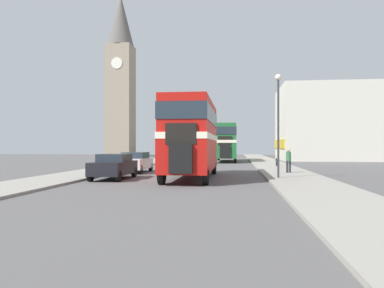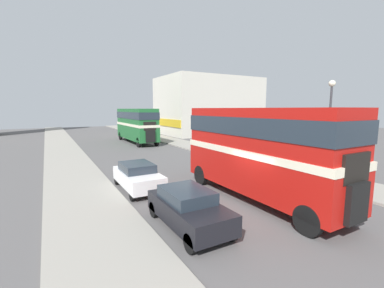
{
  "view_description": "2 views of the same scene",
  "coord_description": "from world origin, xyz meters",
  "px_view_note": "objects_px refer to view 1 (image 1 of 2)",
  "views": [
    {
      "loc": [
        3.27,
        -21.01,
        1.92
      ],
      "look_at": [
        0.72,
        0.85,
        2.03
      ],
      "focal_mm": 35.0,
      "sensor_mm": 36.0,
      "label": 1
    },
    {
      "loc": [
        -8.1,
        -8.17,
        4.43
      ],
      "look_at": [
        0.72,
        7.36,
        1.97
      ],
      "focal_mm": 24.0,
      "sensor_mm": 36.0,
      "label": 2
    }
  ],
  "objects_px": {
    "car_parked_near": "(114,166)",
    "bicycle_on_pavement": "(277,162)",
    "car_parked_mid": "(135,162)",
    "bus_distant": "(226,140)",
    "double_decker_bus": "(192,133)",
    "pedestrian_walking": "(288,159)",
    "church_tower": "(121,74)",
    "street_lamp": "(278,110)"
  },
  "relations": [
    {
      "from": "car_parked_mid",
      "to": "street_lamp",
      "type": "distance_m",
      "value": 11.15
    },
    {
      "from": "pedestrian_walking",
      "to": "car_parked_near",
      "type": "bearing_deg",
      "value": -155.07
    },
    {
      "from": "car_parked_mid",
      "to": "pedestrian_walking",
      "type": "xyz_separation_m",
      "value": [
        10.73,
        -0.48,
        0.27
      ]
    },
    {
      "from": "double_decker_bus",
      "to": "bus_distant",
      "type": "relative_size",
      "value": 0.89
    },
    {
      "from": "bicycle_on_pavement",
      "to": "pedestrian_walking",
      "type": "bearing_deg",
      "value": -90.33
    },
    {
      "from": "car_parked_near",
      "to": "double_decker_bus",
      "type": "bearing_deg",
      "value": 12.34
    },
    {
      "from": "car_parked_near",
      "to": "bicycle_on_pavement",
      "type": "distance_m",
      "value": 16.2
    },
    {
      "from": "car_parked_mid",
      "to": "car_parked_near",
      "type": "bearing_deg",
      "value": -87.7
    },
    {
      "from": "car_parked_near",
      "to": "car_parked_mid",
      "type": "relative_size",
      "value": 0.99
    },
    {
      "from": "bus_distant",
      "to": "car_parked_near",
      "type": "bearing_deg",
      "value": -103.25
    },
    {
      "from": "bus_distant",
      "to": "bicycle_on_pavement",
      "type": "relative_size",
      "value": 5.94
    },
    {
      "from": "car_parked_mid",
      "to": "street_lamp",
      "type": "height_order",
      "value": "street_lamp"
    },
    {
      "from": "pedestrian_walking",
      "to": "street_lamp",
      "type": "distance_m",
      "value": 5.27
    },
    {
      "from": "bus_distant",
      "to": "car_parked_mid",
      "type": "relative_size",
      "value": 2.59
    },
    {
      "from": "bicycle_on_pavement",
      "to": "street_lamp",
      "type": "bearing_deg",
      "value": -95.83
    },
    {
      "from": "bus_distant",
      "to": "pedestrian_walking",
      "type": "bearing_deg",
      "value": -76.79
    },
    {
      "from": "double_decker_bus",
      "to": "street_lamp",
      "type": "distance_m",
      "value": 5.13
    },
    {
      "from": "pedestrian_walking",
      "to": "street_lamp",
      "type": "height_order",
      "value": "street_lamp"
    },
    {
      "from": "bus_distant",
      "to": "street_lamp",
      "type": "height_order",
      "value": "street_lamp"
    },
    {
      "from": "car_parked_mid",
      "to": "bus_distant",
      "type": "bearing_deg",
      "value": 72.7
    },
    {
      "from": "pedestrian_walking",
      "to": "church_tower",
      "type": "distance_m",
      "value": 49.35
    },
    {
      "from": "double_decker_bus",
      "to": "bicycle_on_pavement",
      "type": "xyz_separation_m",
      "value": [
        6.14,
        11.32,
        -2.17
      ]
    },
    {
      "from": "car_parked_near",
      "to": "bicycle_on_pavement",
      "type": "relative_size",
      "value": 2.26
    },
    {
      "from": "car_parked_near",
      "to": "pedestrian_walking",
      "type": "bearing_deg",
      "value": 24.93
    },
    {
      "from": "car_parked_near",
      "to": "church_tower",
      "type": "height_order",
      "value": "church_tower"
    },
    {
      "from": "car_parked_near",
      "to": "bicycle_on_pavement",
      "type": "height_order",
      "value": "car_parked_near"
    },
    {
      "from": "church_tower",
      "to": "double_decker_bus",
      "type": "bearing_deg",
      "value": -67.6
    },
    {
      "from": "pedestrian_walking",
      "to": "double_decker_bus",
      "type": "bearing_deg",
      "value": -147.25
    },
    {
      "from": "double_decker_bus",
      "to": "bus_distant",
      "type": "distance_m",
      "value": 23.88
    },
    {
      "from": "street_lamp",
      "to": "car_parked_near",
      "type": "bearing_deg",
      "value": -175.97
    },
    {
      "from": "double_decker_bus",
      "to": "church_tower",
      "type": "height_order",
      "value": "church_tower"
    },
    {
      "from": "double_decker_bus",
      "to": "church_tower",
      "type": "xyz_separation_m",
      "value": [
        -18.32,
        44.43,
        12.46
      ]
    },
    {
      "from": "double_decker_bus",
      "to": "pedestrian_walking",
      "type": "distance_m",
      "value": 7.42
    },
    {
      "from": "street_lamp",
      "to": "car_parked_mid",
      "type": "bearing_deg",
      "value": 153.83
    },
    {
      "from": "double_decker_bus",
      "to": "car_parked_mid",
      "type": "relative_size",
      "value": 2.3
    },
    {
      "from": "bus_distant",
      "to": "street_lamp",
      "type": "distance_m",
      "value": 24.43
    },
    {
      "from": "street_lamp",
      "to": "church_tower",
      "type": "relative_size",
      "value": 0.2
    },
    {
      "from": "pedestrian_walking",
      "to": "church_tower",
      "type": "height_order",
      "value": "church_tower"
    },
    {
      "from": "bus_distant",
      "to": "church_tower",
      "type": "distance_m",
      "value": 31.13
    },
    {
      "from": "car_parked_mid",
      "to": "pedestrian_walking",
      "type": "height_order",
      "value": "pedestrian_walking"
    },
    {
      "from": "pedestrian_walking",
      "to": "bicycle_on_pavement",
      "type": "relative_size",
      "value": 0.92
    },
    {
      "from": "double_decker_bus",
      "to": "pedestrian_walking",
      "type": "relative_size",
      "value": 5.76
    }
  ]
}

